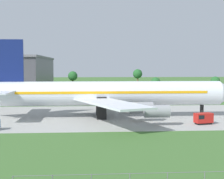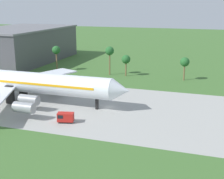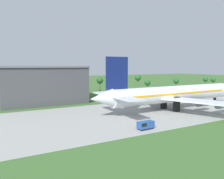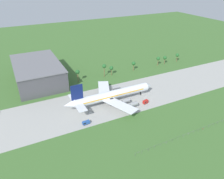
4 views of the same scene
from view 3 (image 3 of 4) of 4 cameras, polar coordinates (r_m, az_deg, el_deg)
The scene contains 6 objects.
ground_plane at distance 110.06m, azimuth 24.93°, elevation -3.23°, with size 600.00×600.00×0.00m, color #3D662D.
taxiway_strip at distance 110.06m, azimuth 24.93°, elevation -3.22°, with size 320.00×44.00×0.02m.
jet_airliner at distance 86.98m, azimuth 15.69°, elevation -1.17°, with size 68.98×51.96×19.80m.
fuel_truck at distance 59.40m, azimuth 8.64°, elevation -9.16°, with size 4.73×2.23×2.16m.
terminal_building at distance 122.83m, azimuth -19.29°, elevation 1.90°, with size 36.72×61.20×16.95m.
palm_tree_row at distance 149.44m, azimuth 16.74°, elevation 2.36°, with size 112.23×3.60×11.91m.
Camera 3 is at (-88.12, -63.78, 16.73)m, focal length 35.00 mm.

